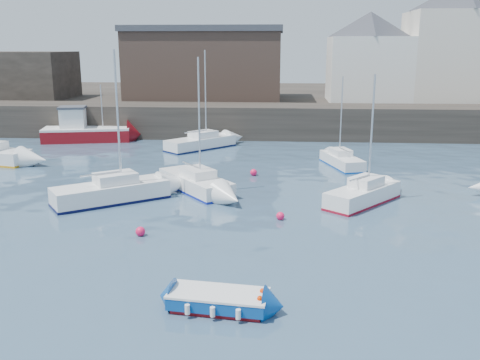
# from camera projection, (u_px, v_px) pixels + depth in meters

# --- Properties ---
(water) EXTENTS (220.00, 220.00, 0.00)m
(water) POSITION_uv_depth(u_px,v_px,m) (212.00, 317.00, 17.03)
(water) COLOR #2D4760
(water) RESTS_ON ground
(quay_wall) EXTENTS (90.00, 5.00, 3.00)m
(quay_wall) POSITION_uv_depth(u_px,v_px,m) (258.00, 121.00, 50.51)
(quay_wall) COLOR #28231E
(quay_wall) RESTS_ON ground
(land_strip) EXTENTS (90.00, 32.00, 2.80)m
(land_strip) POSITION_uv_depth(u_px,v_px,m) (264.00, 103.00, 67.95)
(land_strip) COLOR #28231E
(land_strip) RESTS_ON ground
(bldg_east_a) EXTENTS (13.36, 13.36, 11.80)m
(bldg_east_a) POSITION_uv_depth(u_px,v_px,m) (459.00, 42.00, 54.06)
(bldg_east_a) COLOR beige
(bldg_east_a) RESTS_ON land_strip
(bldg_east_d) EXTENTS (11.14, 11.14, 8.95)m
(bldg_east_d) POSITION_uv_depth(u_px,v_px,m) (369.00, 56.00, 54.58)
(bldg_east_d) COLOR white
(bldg_east_d) RESTS_ON land_strip
(warehouse) EXTENTS (16.40, 10.40, 7.60)m
(warehouse) POSITION_uv_depth(u_px,v_px,m) (206.00, 63.00, 57.44)
(warehouse) COLOR #3D2D26
(warehouse) RESTS_ON land_strip
(bldg_west) EXTENTS (14.00, 8.00, 5.00)m
(bldg_west) POSITION_uv_depth(u_px,v_px,m) (5.00, 75.00, 58.38)
(bldg_west) COLOR #353028
(bldg_west) RESTS_ON land_strip
(blue_dinghy) EXTENTS (3.40, 1.92, 0.62)m
(blue_dinghy) POSITION_uv_depth(u_px,v_px,m) (218.00, 300.00, 17.43)
(blue_dinghy) COLOR maroon
(blue_dinghy) RESTS_ON ground
(fishing_boat) EXTENTS (8.08, 4.39, 5.07)m
(fishing_boat) POSITION_uv_depth(u_px,v_px,m) (84.00, 130.00, 48.33)
(fishing_boat) COLOR maroon
(fishing_boat) RESTS_ON ground
(sailboat_a) EXTENTS (6.31, 5.36, 8.23)m
(sailboat_a) POSITION_uv_depth(u_px,v_px,m) (112.00, 192.00, 29.51)
(sailboat_a) COLOR white
(sailboat_a) RESTS_ON ground
(sailboat_b) EXTENTS (5.23, 5.99, 7.80)m
(sailboat_b) POSITION_uv_depth(u_px,v_px,m) (196.00, 182.00, 31.84)
(sailboat_b) COLOR white
(sailboat_b) RESTS_ON ground
(sailboat_c) EXTENTS (4.71, 5.13, 6.96)m
(sailboat_c) POSITION_uv_depth(u_px,v_px,m) (363.00, 194.00, 29.20)
(sailboat_c) COLOR white
(sailboat_c) RESTS_ON ground
(sailboat_f) EXTENTS (2.90, 5.11, 6.33)m
(sailboat_f) POSITION_uv_depth(u_px,v_px,m) (342.00, 160.00, 38.27)
(sailboat_f) COLOR white
(sailboat_f) RESTS_ON ground
(sailboat_h) EXTENTS (5.75, 5.97, 8.08)m
(sailboat_h) POSITION_uv_depth(u_px,v_px,m) (201.00, 142.00, 44.88)
(sailboat_h) COLOR white
(sailboat_h) RESTS_ON ground
(buoy_near) EXTENTS (0.44, 0.44, 0.44)m
(buoy_near) POSITION_uv_depth(u_px,v_px,m) (141.00, 236.00, 24.33)
(buoy_near) COLOR #FF1750
(buoy_near) RESTS_ON ground
(buoy_mid) EXTENTS (0.41, 0.41, 0.41)m
(buoy_mid) POSITION_uv_depth(u_px,v_px,m) (280.00, 220.00, 26.58)
(buoy_mid) COLOR #FF1750
(buoy_mid) RESTS_ON ground
(buoy_far) EXTENTS (0.46, 0.46, 0.46)m
(buoy_far) POSITION_uv_depth(u_px,v_px,m) (254.00, 175.00, 35.65)
(buoy_far) COLOR #FF1750
(buoy_far) RESTS_ON ground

